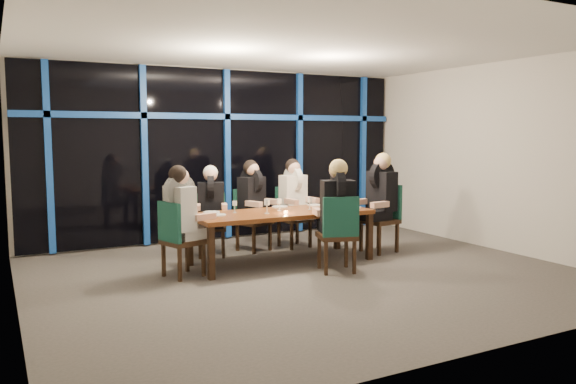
% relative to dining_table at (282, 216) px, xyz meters
% --- Properties ---
extents(room, '(7.04, 7.00, 3.02)m').
position_rel_dining_table_xyz_m(room, '(0.00, -0.80, 1.34)').
color(room, '#554F4B').
rests_on(room, ground).
extents(window_wall, '(6.86, 0.43, 2.94)m').
position_rel_dining_table_xyz_m(window_wall, '(0.01, 2.13, 0.87)').
color(window_wall, black).
rests_on(window_wall, ground).
extents(dining_table, '(2.60, 1.00, 0.75)m').
position_rel_dining_table_xyz_m(dining_table, '(0.00, 0.00, 0.00)').
color(dining_table, brown).
rests_on(dining_table, ground).
extents(chair_far_left, '(0.56, 0.56, 0.95)m').
position_rel_dining_table_xyz_m(chair_far_left, '(-0.73, 0.95, -0.15)').
color(chair_far_left, '#311D10').
rests_on(chair_far_left, ground).
extents(chair_far_mid, '(0.59, 0.59, 0.99)m').
position_rel_dining_table_xyz_m(chair_far_mid, '(-0.05, 1.02, -0.13)').
color(chair_far_mid, '#311D10').
rests_on(chair_far_mid, ground).
extents(chair_far_right, '(0.51, 0.51, 0.99)m').
position_rel_dining_table_xyz_m(chair_far_right, '(0.69, 0.99, -0.13)').
color(chair_far_right, '#311D10').
rests_on(chair_far_right, ground).
extents(chair_end_left, '(0.58, 0.58, 1.00)m').
position_rel_dining_table_xyz_m(chair_end_left, '(-1.59, -0.14, -0.12)').
color(chair_end_left, '#311D10').
rests_on(chair_end_left, ground).
extents(chair_end_right, '(0.57, 0.57, 1.07)m').
position_rel_dining_table_xyz_m(chair_end_right, '(1.79, -0.06, -0.09)').
color(chair_end_right, '#311D10').
rests_on(chair_end_right, ground).
extents(chair_near_mid, '(0.61, 0.61, 1.04)m').
position_rel_dining_table_xyz_m(chair_near_mid, '(0.39, -0.90, -0.10)').
color(chair_near_mid, '#311D10').
rests_on(chair_near_mid, ground).
extents(diner_far_left, '(0.57, 0.65, 0.92)m').
position_rel_dining_table_xyz_m(diner_far_left, '(-0.75, 0.88, 0.22)').
color(diner_far_left, black).
rests_on(diner_far_left, ground).
extents(diner_far_mid, '(0.61, 0.68, 0.96)m').
position_rel_dining_table_xyz_m(diner_far_mid, '(-0.02, 0.94, 0.26)').
color(diner_far_mid, black).
rests_on(diner_far_mid, ground).
extents(diner_far_right, '(0.52, 0.64, 0.97)m').
position_rel_dining_table_xyz_m(diner_far_right, '(0.70, 0.90, 0.27)').
color(diner_far_right, white).
rests_on(diner_far_right, ground).
extents(diner_end_left, '(0.68, 0.59, 0.97)m').
position_rel_dining_table_xyz_m(diner_end_left, '(-1.51, -0.11, 0.27)').
color(diner_end_left, black).
rests_on(diner_end_left, ground).
extents(diner_end_right, '(0.70, 0.57, 1.04)m').
position_rel_dining_table_xyz_m(diner_end_right, '(1.70, -0.07, 0.34)').
color(diner_end_right, black).
rests_on(diner_end_right, ground).
extents(diner_near_mid, '(0.62, 0.71, 1.02)m').
position_rel_dining_table_xyz_m(diner_near_mid, '(0.42, -0.82, 0.31)').
color(diner_near_mid, black).
rests_on(diner_near_mid, ground).
extents(plate_far_left, '(0.24, 0.24, 0.01)m').
position_rel_dining_table_xyz_m(plate_far_left, '(-0.94, 0.34, 0.08)').
color(plate_far_left, white).
rests_on(plate_far_left, dining_table).
extents(plate_far_mid, '(0.24, 0.24, 0.01)m').
position_rel_dining_table_xyz_m(plate_far_mid, '(0.19, 0.42, 0.08)').
color(plate_far_mid, white).
rests_on(plate_far_mid, dining_table).
extents(plate_far_right, '(0.24, 0.24, 0.01)m').
position_rel_dining_table_xyz_m(plate_far_right, '(0.76, 0.34, 0.08)').
color(plate_far_right, white).
rests_on(plate_far_right, dining_table).
extents(plate_end_left, '(0.24, 0.24, 0.01)m').
position_rel_dining_table_xyz_m(plate_end_left, '(-0.97, 0.05, 0.08)').
color(plate_end_left, white).
rests_on(plate_end_left, dining_table).
extents(plate_end_right, '(0.24, 0.24, 0.01)m').
position_rel_dining_table_xyz_m(plate_end_right, '(1.14, -0.16, 0.08)').
color(plate_end_right, white).
rests_on(plate_end_right, dining_table).
extents(plate_near_mid, '(0.24, 0.24, 0.01)m').
position_rel_dining_table_xyz_m(plate_near_mid, '(0.59, -0.28, 0.08)').
color(plate_near_mid, white).
rests_on(plate_near_mid, dining_table).
extents(wine_bottle, '(0.08, 0.08, 0.35)m').
position_rel_dining_table_xyz_m(wine_bottle, '(1.03, -0.15, 0.20)').
color(wine_bottle, black).
rests_on(wine_bottle, dining_table).
extents(water_pitcher, '(0.11, 0.10, 0.18)m').
position_rel_dining_table_xyz_m(water_pitcher, '(0.73, -0.21, 0.16)').
color(water_pitcher, silver).
rests_on(water_pitcher, dining_table).
extents(tea_light, '(0.05, 0.05, 0.03)m').
position_rel_dining_table_xyz_m(tea_light, '(-0.03, -0.19, 0.08)').
color(tea_light, '#FF9C4C').
rests_on(tea_light, dining_table).
extents(wine_glass_a, '(0.08, 0.08, 0.20)m').
position_rel_dining_table_xyz_m(wine_glass_a, '(-0.28, -0.09, 0.21)').
color(wine_glass_a, silver).
rests_on(wine_glass_a, dining_table).
extents(wine_glass_b, '(0.07, 0.07, 0.17)m').
position_rel_dining_table_xyz_m(wine_glass_b, '(0.01, 0.10, 0.20)').
color(wine_glass_b, silver).
rests_on(wine_glass_b, dining_table).
extents(wine_glass_c, '(0.07, 0.07, 0.18)m').
position_rel_dining_table_xyz_m(wine_glass_c, '(0.46, -0.02, 0.20)').
color(wine_glass_c, white).
rests_on(wine_glass_c, dining_table).
extents(wine_glass_d, '(0.06, 0.06, 0.17)m').
position_rel_dining_table_xyz_m(wine_glass_d, '(-0.65, 0.20, 0.19)').
color(wine_glass_d, silver).
rests_on(wine_glass_d, dining_table).
extents(wine_glass_e, '(0.06, 0.06, 0.17)m').
position_rel_dining_table_xyz_m(wine_glass_e, '(0.93, 0.15, 0.19)').
color(wine_glass_e, white).
rests_on(wine_glass_e, dining_table).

